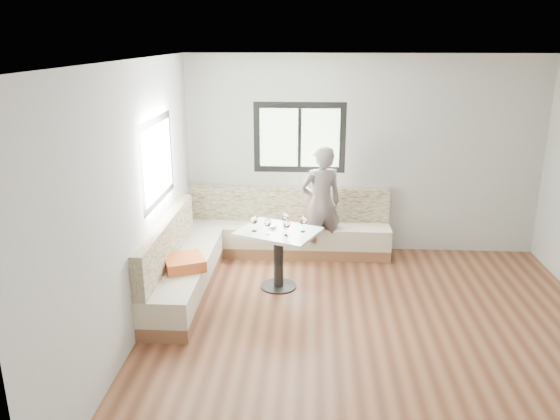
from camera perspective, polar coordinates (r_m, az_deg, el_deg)
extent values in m
cube|color=brown|center=(5.99, 10.11, -12.77)|extent=(5.00, 5.00, 0.01)
cube|color=white|center=(5.19, 11.81, 15.02)|extent=(5.00, 5.00, 0.01)
cube|color=#B7B7B2|center=(7.83, 8.67, 5.61)|extent=(5.00, 0.01, 2.80)
cube|color=#B7B7B2|center=(3.17, 16.55, -13.62)|extent=(5.00, 0.01, 2.80)
cube|color=#B7B7B2|center=(5.67, -15.04, 0.56)|extent=(0.01, 5.00, 2.80)
cube|color=black|center=(7.75, 2.06, 7.55)|extent=(1.30, 0.02, 1.00)
cube|color=black|center=(6.43, -12.68, 5.04)|extent=(0.02, 1.30, 1.00)
cube|color=brown|center=(7.93, 0.80, -4.03)|extent=(2.90, 0.55, 0.16)
cube|color=beige|center=(7.85, 0.81, -2.50)|extent=(2.90, 0.55, 0.29)
cube|color=beige|center=(7.91, 0.89, 0.70)|extent=(2.90, 0.14, 0.50)
cube|color=brown|center=(6.81, -9.79, -8.10)|extent=(0.55, 2.25, 0.16)
cube|color=beige|center=(6.71, -9.89, -6.37)|extent=(0.55, 2.25, 0.29)
cube|color=beige|center=(6.61, -11.80, -3.15)|extent=(0.14, 2.25, 0.50)
cube|color=#E15339|center=(6.42, -10.00, -5.44)|extent=(0.58, 0.58, 0.13)
cylinder|color=black|center=(6.94, -0.16, -7.95)|extent=(0.45, 0.45, 0.02)
cylinder|color=black|center=(6.79, -0.16, -5.31)|extent=(0.12, 0.12, 0.71)
cube|color=white|center=(6.65, -0.16, -2.32)|extent=(1.13, 1.02, 0.04)
imported|color=#675C5C|center=(7.53, 4.28, 0.68)|extent=(0.69, 0.57, 1.63)
cylinder|color=white|center=(6.72, -0.76, -1.77)|extent=(0.09, 0.09, 0.04)
sphere|color=black|center=(6.72, -0.64, -1.66)|extent=(0.02, 0.02, 0.02)
sphere|color=black|center=(6.72, -0.85, -1.67)|extent=(0.02, 0.02, 0.02)
sphere|color=black|center=(6.70, -0.76, -1.73)|extent=(0.02, 0.02, 0.02)
cylinder|color=white|center=(6.63, -2.71, -2.20)|extent=(0.06, 0.06, 0.01)
cylinder|color=white|center=(6.61, -2.72, -1.83)|extent=(0.01, 0.01, 0.09)
ellipsoid|color=white|center=(6.58, -2.73, -1.04)|extent=(0.09, 0.09, 0.11)
cylinder|color=#410208|center=(6.59, -2.73, -1.26)|extent=(0.06, 0.06, 0.02)
cylinder|color=white|center=(6.53, -1.29, -2.50)|extent=(0.06, 0.06, 0.01)
cylinder|color=white|center=(6.51, -1.29, -2.12)|extent=(0.01, 0.01, 0.09)
ellipsoid|color=white|center=(6.48, -1.29, -1.32)|extent=(0.09, 0.09, 0.11)
cylinder|color=#410208|center=(6.49, -1.29, -1.54)|extent=(0.06, 0.06, 0.02)
cylinder|color=white|center=(6.48, 0.71, -2.64)|extent=(0.06, 0.06, 0.01)
cylinder|color=white|center=(6.47, 0.71, -2.26)|extent=(0.01, 0.01, 0.09)
ellipsoid|color=white|center=(6.44, 0.71, -1.46)|extent=(0.09, 0.09, 0.11)
cylinder|color=#410208|center=(6.45, 0.71, -1.68)|extent=(0.06, 0.06, 0.02)
cylinder|color=white|center=(6.73, 0.54, -1.86)|extent=(0.06, 0.06, 0.01)
cylinder|color=white|center=(6.72, 0.54, -1.49)|extent=(0.01, 0.01, 0.09)
ellipsoid|color=white|center=(6.69, 0.54, -0.71)|extent=(0.09, 0.09, 0.11)
cylinder|color=#410208|center=(6.70, 0.54, -0.92)|extent=(0.06, 0.06, 0.02)
cylinder|color=white|center=(6.61, 2.42, -2.26)|extent=(0.06, 0.06, 0.01)
cylinder|color=white|center=(6.59, 2.42, -1.88)|extent=(0.01, 0.01, 0.09)
ellipsoid|color=white|center=(6.56, 2.43, -1.09)|extent=(0.09, 0.09, 0.11)
cylinder|color=#410208|center=(6.57, 2.43, -1.31)|extent=(0.06, 0.06, 0.02)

